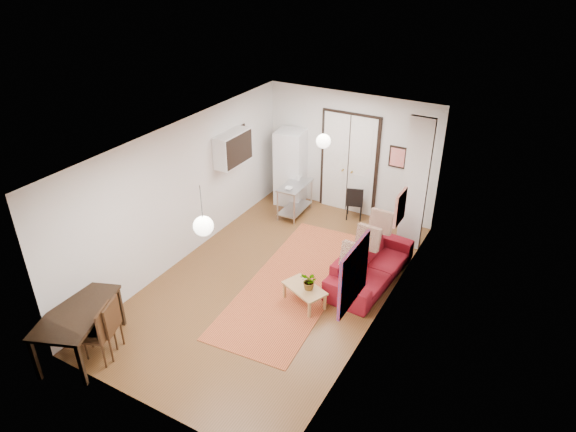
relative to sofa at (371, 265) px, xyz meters
The scene contains 27 objects.
floor 1.89m from the sofa, 148.71° to the right, with size 7.00×7.00×0.00m, color brown.
ceiling 3.17m from the sofa, 148.71° to the right, with size 4.20×7.00×0.02m, color white.
wall_back 3.19m from the sofa, 122.04° to the left, with size 4.20×0.02×2.90m, color silver.
wall_front 4.87m from the sofa, 109.57° to the right, with size 4.20×0.02×2.90m, color silver.
wall_left 3.97m from the sofa, 165.34° to the right, with size 0.02×7.00×2.90m, color silver.
wall_right 1.56m from the sofa, 61.99° to the right, with size 0.02×7.00×2.90m, color silver.
double_doors 3.08m from the sofa, 122.51° to the left, with size 1.44×0.06×2.50m, color white.
stub_partition 1.96m from the sofa, 80.58° to the left, with size 0.50×0.10×2.90m, color silver.
wall_cabinet 3.88m from the sofa, behind, with size 0.35×1.00×0.70m, color white.
painting_popart 2.62m from the sofa, 77.57° to the right, with size 0.05×1.00×1.00m, color red.
painting_abstract 1.55m from the sofa, 18.62° to the right, with size 0.05×0.50×0.60m, color white.
poster_back 2.84m from the sofa, 99.89° to the left, with size 0.40×0.03×0.50m, color red.
print_left 4.13m from the sofa, 164.19° to the left, with size 0.03×0.44×0.54m, color #A67145.
pendant_back 2.70m from the sofa, 146.87° to the left, with size 0.30×0.30×0.80m.
pendant_front 3.87m from the sofa, 118.16° to the right, with size 0.30×0.30×0.80m.
kilim_rug 1.50m from the sofa, 146.62° to the right, with size 1.64×4.37×0.01m, color #BD5F2F.
sofa is the anchor object (origin of this frame).
coffee_table 1.51m from the sofa, 120.75° to the right, with size 0.92×0.73×0.36m.
potted_plant 1.47m from the sofa, 117.38° to the right, with size 0.31×0.27×0.35m, color #407032.
kitchen_counter 3.07m from the sofa, 147.28° to the left, with size 0.55×1.05×0.79m.
bowl 2.95m from the sofa, 152.25° to the left, with size 0.19×0.19×0.05m, color silver.
soap_bottle 3.29m from the sofa, 144.04° to the left, with size 0.08×0.07×0.16m, color #53A7B4.
fridge 3.75m from the sofa, 143.84° to the left, with size 0.66×0.66×1.88m, color silver.
dining_table 5.31m from the sofa, 129.04° to the right, with size 1.32×1.68×0.82m.
dining_chair_near 4.90m from the sofa, 127.88° to the right, with size 0.62×0.75×1.01m.
dining_chair_far 5.02m from the sofa, 126.84° to the right, with size 0.62×0.75×1.01m.
black_side_chair 2.59m from the sofa, 118.96° to the left, with size 0.48×0.49×0.83m.
Camera 1 is at (4.22, -7.02, 5.95)m, focal length 32.00 mm.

